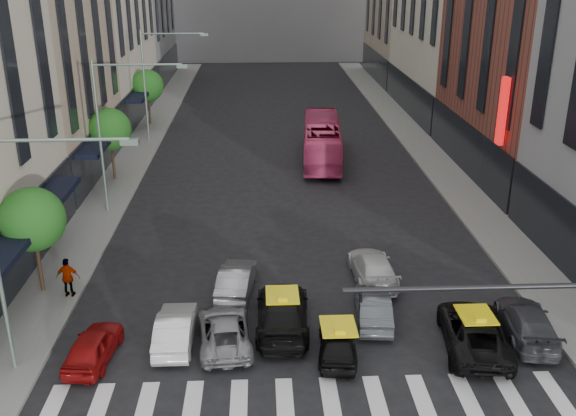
{
  "coord_description": "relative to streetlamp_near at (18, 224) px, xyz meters",
  "views": [
    {
      "loc": [
        -1.73,
        -16.61,
        14.36
      ],
      "look_at": [
        -0.51,
        9.99,
        4.0
      ],
      "focal_mm": 40.0,
      "sensor_mm": 36.0,
      "label": 1
    }
  ],
  "objects": [
    {
      "name": "sidewalk_left",
      "position": [
        -1.46,
        26.0,
        -5.83
      ],
      "size": [
        3.0,
        96.0,
        0.15
      ],
      "primitive_type": "cube",
      "color": "slate",
      "rests_on": "ground"
    },
    {
      "name": "sidewalk_right",
      "position": [
        21.54,
        26.0,
        -5.83
      ],
      "size": [
        3.0,
        96.0,
        0.15
      ],
      "primitive_type": "cube",
      "color": "slate",
      "rests_on": "ground"
    },
    {
      "name": "tree_near",
      "position": [
        -1.76,
        6.0,
        -2.25
      ],
      "size": [
        2.88,
        2.88,
        4.95
      ],
      "color": "black",
      "rests_on": "sidewalk_left"
    },
    {
      "name": "tree_mid",
      "position": [
        -1.76,
        22.0,
        -2.25
      ],
      "size": [
        2.88,
        2.88,
        4.95
      ],
      "color": "black",
      "rests_on": "sidewalk_left"
    },
    {
      "name": "tree_far",
      "position": [
        -1.76,
        38.0,
        -2.25
      ],
      "size": [
        2.88,
        2.88,
        4.95
      ],
      "color": "black",
      "rests_on": "sidewalk_left"
    },
    {
      "name": "streetlamp_near",
      "position": [
        0.0,
        0.0,
        0.0
      ],
      "size": [
        5.38,
        0.25,
        9.0
      ],
      "color": "gray",
      "rests_on": "sidewalk_left"
    },
    {
      "name": "streetlamp_mid",
      "position": [
        0.0,
        16.0,
        0.0
      ],
      "size": [
        5.38,
        0.25,
        9.0
      ],
      "color": "gray",
      "rests_on": "sidewalk_left"
    },
    {
      "name": "streetlamp_far",
      "position": [
        0.0,
        32.0,
        0.0
      ],
      "size": [
        5.38,
        0.25,
        9.0
      ],
      "color": "gray",
      "rests_on": "sidewalk_left"
    },
    {
      "name": "liberty_sign",
      "position": [
        22.64,
        16.0,
        0.1
      ],
      "size": [
        0.3,
        0.7,
        4.0
      ],
      "color": "red",
      "rests_on": "ground"
    },
    {
      "name": "car_red",
      "position": [
        1.86,
        0.51,
        -5.28
      ],
      "size": [
        1.88,
        3.81,
        1.25
      ],
      "primitive_type": "imported",
      "rotation": [
        0.0,
        0.0,
        3.03
      ],
      "color": "maroon",
      "rests_on": "ground"
    },
    {
      "name": "car_white_front",
      "position": [
        4.84,
        1.58,
        -5.24
      ],
      "size": [
        1.41,
        4.02,
        1.32
      ],
      "primitive_type": "imported",
      "rotation": [
        0.0,
        0.0,
        3.14
      ],
      "color": "silver",
      "rests_on": "ground"
    },
    {
      "name": "car_silver",
      "position": [
        6.8,
        1.41,
        -5.3
      ],
      "size": [
        2.43,
        4.54,
        1.21
      ],
      "primitive_type": "imported",
      "rotation": [
        0.0,
        0.0,
        3.24
      ],
      "color": "gray",
      "rests_on": "ground"
    },
    {
      "name": "taxi_left",
      "position": [
        9.14,
        2.49,
        -5.14
      ],
      "size": [
        2.34,
        5.37,
        1.54
      ],
      "primitive_type": "imported",
      "rotation": [
        0.0,
        0.0,
        3.11
      ],
      "color": "black",
      "rests_on": "ground"
    },
    {
      "name": "taxi_center",
      "position": [
        11.21,
        0.43,
        -5.28
      ],
      "size": [
        1.89,
        3.83,
        1.25
      ],
      "primitive_type": "imported",
      "rotation": [
        0.0,
        0.0,
        3.03
      ],
      "color": "black",
      "rests_on": "ground"
    },
    {
      "name": "car_grey_mid",
      "position": [
        12.99,
        2.91,
        -5.26
      ],
      "size": [
        1.69,
        4.02,
        1.29
      ],
      "primitive_type": "imported",
      "rotation": [
        0.0,
        0.0,
        3.06
      ],
      "color": "#3D4145",
      "rests_on": "ground"
    },
    {
      "name": "taxi_right",
      "position": [
        16.62,
        0.75,
        -5.19
      ],
      "size": [
        3.02,
        5.41,
        1.43
      ],
      "primitive_type": "imported",
      "rotation": [
        0.0,
        0.0,
        3.01
      ],
      "color": "black",
      "rests_on": "ground"
    },
    {
      "name": "car_grey_curb",
      "position": [
        18.99,
        1.38,
        -5.23
      ],
      "size": [
        2.48,
        4.83,
        1.34
      ],
      "primitive_type": "imported",
      "rotation": [
        0.0,
        0.0,
        3.01
      ],
      "color": "#3C3E43",
      "rests_on": "ground"
    },
    {
      "name": "car_row2_left",
      "position": [
        7.15,
        5.62,
        -5.22
      ],
      "size": [
        1.92,
        4.28,
        1.36
      ],
      "primitive_type": "imported",
      "rotation": [
        0.0,
        0.0,
        3.02
      ],
      "color": "gray",
      "rests_on": "ground"
    },
    {
      "name": "car_row2_right",
      "position": [
        13.59,
        6.58,
        -5.23
      ],
      "size": [
        2.04,
        4.71,
        1.35
      ],
      "primitive_type": "imported",
      "rotation": [
        0.0,
        0.0,
        3.17
      ],
      "color": "silver",
      "rests_on": "ground"
    },
    {
      "name": "bus",
      "position": [
        13.02,
        26.2,
        -4.33
      ],
      "size": [
        3.54,
        11.47,
        3.15
      ],
      "primitive_type": "imported",
      "rotation": [
        0.0,
        0.0,
        3.06
      ],
      "color": "#DF4178",
      "rests_on": "ground"
    },
    {
      "name": "pedestrian_far",
      "position": [
        -0.36,
        5.39,
        -4.83
      ],
      "size": [
        1.1,
        0.5,
        1.84
      ],
      "primitive_type": "imported",
      "rotation": [
        0.0,
        0.0,
        3.1
      ],
      "color": "gray",
      "rests_on": "sidewalk_left"
    }
  ]
}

